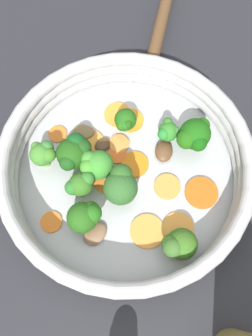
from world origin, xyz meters
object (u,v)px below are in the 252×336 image
object	(u,v)px
mushroom_piece_3	(164,151)
broccoli_floret_2	(95,165)
carrot_slice_0	(118,115)
carrot_slice_3	(135,165)
broccoli_floret_9	(167,130)
carrot_slice_11	(117,155)
carrot_slice_12	(92,141)
broccoli_floret_8	(178,244)
broccoli_floret_1	(43,154)
carrot_slice_1	(107,179)
carrot_slice_10	(201,193)
carrot_slice_4	(167,187)
carrot_slice_2	(130,120)
mushroom_piece_1	(95,234)
carrot_slice_6	(147,231)
mushroom_piece_0	(100,146)
skillet	(126,173)
carrot_slice_5	(178,228)
mushroom_piece_2	(83,132)
broccoli_floret_0	(194,135)
carrot_slice_7	(119,144)
carrot_slice_9	(51,222)
broccoli_floret_6	(125,121)
broccoli_floret_3	(80,185)
carrot_slice_8	(58,134)
broccoli_floret_4	(121,184)
broccoli_floret_7	(74,152)
broccoli_floret_5	(85,216)

from	to	relation	value
mushroom_piece_3	broccoli_floret_2	bearing A→B (deg)	-113.32
carrot_slice_0	carrot_slice_3	bearing A→B (deg)	-23.38
broccoli_floret_9	carrot_slice_11	bearing A→B (deg)	-109.34
carrot_slice_12	broccoli_floret_8	world-z (taller)	broccoli_floret_8
broccoli_floret_1	broccoli_floret_9	xyz separation A→B (m)	(0.09, 0.16, -0.00)
carrot_slice_1	carrot_slice_10	world-z (taller)	carrot_slice_10
carrot_slice_3	carrot_slice_4	xyz separation A→B (m)	(0.06, 0.01, 0.00)
carrot_slice_2	carrot_slice_11	world-z (taller)	same
broccoli_floret_1	mushroom_piece_1	distance (m)	0.13
carrot_slice_6	mushroom_piece_0	world-z (taller)	mushroom_piece_0
skillet	broccoli_floret_2	world-z (taller)	broccoli_floret_2
carrot_slice_1	carrot_slice_2	size ratio (longest dim) A/B	1.08
carrot_slice_5	carrot_slice_12	distance (m)	0.18
mushroom_piece_2	broccoli_floret_0	bearing A→B (deg)	42.00
carrot_slice_7	carrot_slice_9	xyz separation A→B (m)	(0.03, -0.15, -0.00)
skillet	broccoli_floret_9	xyz separation A→B (m)	(-0.00, 0.08, 0.03)
carrot_slice_10	carrot_slice_12	size ratio (longest dim) A/B	1.30
broccoli_floret_1	broccoli_floret_6	world-z (taller)	broccoli_floret_1
carrot_slice_11	broccoli_floret_3	bearing A→B (deg)	-82.23
carrot_slice_3	mushroom_piece_1	bearing A→B (deg)	-69.29
skillet	carrot_slice_6	xyz separation A→B (m)	(0.09, -0.04, 0.01)
broccoli_floret_2	broccoli_floret_8	world-z (taller)	broccoli_floret_2
broccoli_floret_3	carrot_slice_9	bearing A→B (deg)	-82.68
carrot_slice_8	broccoli_floret_2	world-z (taller)	broccoli_floret_2
carrot_slice_6	broccoli_floret_0	distance (m)	0.15
carrot_slice_4	mushroom_piece_3	size ratio (longest dim) A/B	1.10
carrot_slice_6	carrot_slice_7	bearing A→B (deg)	155.93
skillet	carrot_slice_3	size ratio (longest dim) A/B	8.08
carrot_slice_3	broccoli_floret_4	size ratio (longest dim) A/B	0.73
carrot_slice_0	broccoli_floret_7	size ratio (longest dim) A/B	0.79
carrot_slice_7	carrot_slice_9	bearing A→B (deg)	-78.44
broccoli_floret_1	broccoli_floret_6	xyz separation A→B (m)	(0.03, 0.12, -0.00)
carrot_slice_10	broccoli_floret_6	size ratio (longest dim) A/B	1.08
carrot_slice_1	skillet	bearing A→B (deg)	71.27
carrot_slice_12	broccoli_floret_8	bearing A→B (deg)	-3.86
carrot_slice_1	carrot_slice_8	bearing A→B (deg)	-174.14
carrot_slice_5	broccoli_floret_0	bearing A→B (deg)	127.55
carrot_slice_1	carrot_slice_12	world-z (taller)	carrot_slice_12
broccoli_floret_0	mushroom_piece_1	world-z (taller)	broccoli_floret_0
carrot_slice_11	carrot_slice_10	bearing A→B (deg)	23.10
broccoli_floret_4	mushroom_piece_3	distance (m)	0.09
carrot_slice_11	broccoli_floret_2	size ratio (longest dim) A/B	0.58
carrot_slice_2	mushroom_piece_0	size ratio (longest dim) A/B	1.56
broccoli_floret_5	mushroom_piece_3	distance (m)	0.15
broccoli_floret_0	broccoli_floret_6	world-z (taller)	broccoli_floret_0
broccoli_floret_1	broccoli_floret_5	xyz separation A→B (m)	(0.11, -0.01, 0.00)
carrot_slice_10	broccoli_floret_7	bearing A→B (deg)	-146.02
broccoli_floret_7	mushroom_piece_0	size ratio (longest dim) A/B	2.06
carrot_slice_11	mushroom_piece_2	world-z (taller)	mushroom_piece_2
skillet	carrot_slice_11	distance (m)	0.03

